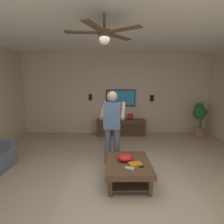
# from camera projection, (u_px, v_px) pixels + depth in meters

# --- Properties ---
(ground_plane) EXTENTS (8.58, 8.58, 0.00)m
(ground_plane) POSITION_uv_depth(u_px,v_px,m) (123.00, 189.00, 3.03)
(ground_plane) COLOR tan
(wall_back_tv) EXTENTS (0.10, 6.85, 2.86)m
(wall_back_tv) POSITION_uv_depth(u_px,v_px,m) (117.00, 94.00, 6.39)
(wall_back_tv) COLOR #C6B299
(wall_back_tv) RESTS_ON ground
(ceiling_slab) EXTENTS (7.35, 6.85, 0.10)m
(ceiling_slab) POSITION_uv_depth(u_px,v_px,m) (125.00, 6.00, 2.57)
(ceiling_slab) COLOR white
(area_rug) EXTENTS (2.55, 2.23, 0.01)m
(area_rug) POSITION_uv_depth(u_px,v_px,m) (127.00, 176.00, 3.45)
(area_rug) COLOR tan
(area_rug) RESTS_ON ground
(coffee_table) EXTENTS (1.00, 0.80, 0.40)m
(coffee_table) POSITION_uv_depth(u_px,v_px,m) (128.00, 167.00, 3.20)
(coffee_table) COLOR #513823
(coffee_table) RESTS_ON ground
(media_console) EXTENTS (0.45, 1.70, 0.55)m
(media_console) POSITION_uv_depth(u_px,v_px,m) (121.00, 127.00, 6.24)
(media_console) COLOR #513823
(media_console) RESTS_ON ground
(tv) EXTENTS (0.05, 1.05, 0.59)m
(tv) POSITION_uv_depth(u_px,v_px,m) (121.00, 98.00, 6.32)
(tv) COLOR black
(person_standing) EXTENTS (0.58, 0.59, 1.64)m
(person_standing) POSITION_uv_depth(u_px,v_px,m) (112.00, 124.00, 3.86)
(person_standing) COLOR #4C5166
(person_standing) RESTS_ON ground
(potted_plant_tall) EXTENTS (0.57, 0.48, 1.15)m
(potted_plant_tall) POSITION_uv_depth(u_px,v_px,m) (200.00, 115.00, 6.00)
(potted_plant_tall) COLOR #9E6B4C
(potted_plant_tall) RESTS_ON ground
(bowl) EXTENTS (0.28, 0.28, 0.12)m
(bowl) POSITION_uv_depth(u_px,v_px,m) (125.00, 157.00, 3.24)
(bowl) COLOR red
(bowl) RESTS_ON coffee_table
(remote_white) EXTENTS (0.09, 0.16, 0.02)m
(remote_white) POSITION_uv_depth(u_px,v_px,m) (130.00, 168.00, 2.92)
(remote_white) COLOR white
(remote_white) RESTS_ON coffee_table
(remote_black) EXTENTS (0.10, 0.16, 0.02)m
(remote_black) POSITION_uv_depth(u_px,v_px,m) (139.00, 166.00, 2.99)
(remote_black) COLOR black
(remote_black) RESTS_ON coffee_table
(book) EXTENTS (0.21, 0.25, 0.04)m
(book) POSITION_uv_depth(u_px,v_px,m) (135.00, 164.00, 3.05)
(book) COLOR orange
(book) RESTS_ON coffee_table
(vase_round) EXTENTS (0.22, 0.22, 0.22)m
(vase_round) POSITION_uv_depth(u_px,v_px,m) (130.00, 116.00, 6.21)
(vase_round) COLOR red
(vase_round) RESTS_ON media_console
(wall_speaker_left) EXTENTS (0.06, 0.12, 0.22)m
(wall_speaker_left) POSITION_uv_depth(u_px,v_px,m) (152.00, 98.00, 6.34)
(wall_speaker_left) COLOR black
(wall_speaker_right) EXTENTS (0.06, 0.12, 0.22)m
(wall_speaker_right) POSITION_uv_depth(u_px,v_px,m) (90.00, 97.00, 6.32)
(wall_speaker_right) COLOR black
(ceiling_fan) EXTENTS (1.18, 1.14, 0.46)m
(ceiling_fan) POSITION_uv_depth(u_px,v_px,m) (105.00, 35.00, 2.71)
(ceiling_fan) COLOR #4C3828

